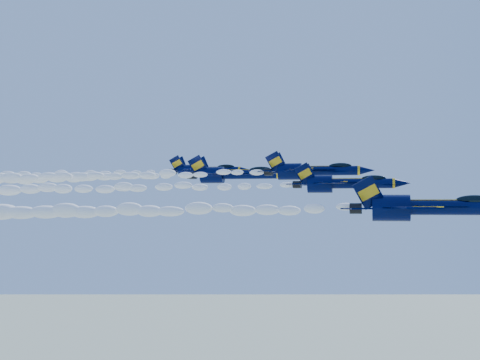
% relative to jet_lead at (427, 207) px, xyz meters
% --- Properties ---
extents(jet_lead, '(19.75, 16.20, 7.34)m').
position_rel_jet_lead_xyz_m(jet_lead, '(0.00, 0.00, 0.00)').
color(jet_lead, black).
extents(smoke_trail_jet_lead, '(65.18, 2.67, 2.41)m').
position_rel_jet_lead_xyz_m(smoke_trail_jet_lead, '(-41.03, 0.00, -0.52)').
color(smoke_trail_jet_lead, white).
extents(jet_second, '(15.05, 12.34, 5.59)m').
position_rel_jet_lead_xyz_m(jet_second, '(-9.72, 8.57, 3.04)').
color(jet_second, black).
extents(smoke_trail_jet_second, '(65.18, 2.04, 1.83)m').
position_rel_jet_lead_xyz_m(smoke_trail_jet_second, '(-48.73, 8.57, 2.57)').
color(smoke_trail_jet_second, white).
extents(jet_third, '(16.16, 13.26, 6.01)m').
position_rel_jet_lead_xyz_m(jet_third, '(-14.77, 18.07, 5.27)').
color(jet_third, black).
extents(smoke_trail_jet_third, '(65.18, 2.19, 1.97)m').
position_rel_jet_lead_xyz_m(smoke_trail_jet_third, '(-54.26, 18.07, 4.78)').
color(smoke_trail_jet_third, white).
extents(jet_fourth, '(17.76, 14.57, 6.60)m').
position_rel_jet_lead_xyz_m(jet_fourth, '(-28.49, 25.83, 5.27)').
color(jet_fourth, black).
extents(smoke_trail_jet_fourth, '(65.18, 2.40, 2.16)m').
position_rel_jet_lead_xyz_m(smoke_trail_jet_fourth, '(-68.67, 25.83, 4.77)').
color(smoke_trail_jet_fourth, white).
extents(jet_fifth, '(15.37, 12.61, 5.71)m').
position_rel_jet_lead_xyz_m(jet_fifth, '(-35.87, 34.59, 6.47)').
color(jet_fifth, black).
extents(smoke_trail_jet_fifth, '(65.18, 2.08, 1.87)m').
position_rel_jet_lead_xyz_m(smoke_trail_jet_fifth, '(-75.03, 34.59, 6.00)').
color(smoke_trail_jet_fifth, white).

